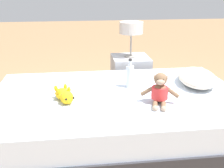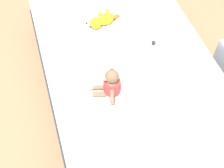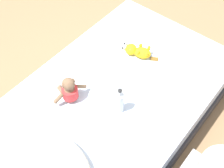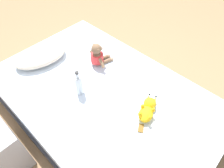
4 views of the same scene
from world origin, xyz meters
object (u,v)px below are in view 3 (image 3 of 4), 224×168
Objects in this scene: pillow at (61,166)px; plush_yellow_creature at (138,51)px; glass_bottle at (120,102)px; bed at (115,104)px; plush_monkey at (69,90)px.

pillow is 1.17m from plush_yellow_creature.
glass_bottle is (-0.23, 0.54, 0.05)m from plush_yellow_creature.
plush_yellow_creature reaches higher than bed.
bed is 0.47m from plush_monkey.
plush_yellow_creature is at bearing -77.78° from bed.
plush_monkey is (0.36, -0.45, 0.03)m from pillow.
pillow reaches higher than bed.
glass_bottle is at bearing 113.08° from plush_yellow_creature.
bed is at bearing 102.22° from plush_yellow_creature.
plush_monkey is 0.40m from glass_bottle.
glass_bottle reaches higher than plush_yellow_creature.
pillow is at bearing 129.10° from plush_monkey.
plush_yellow_creature is (-0.13, -0.70, -0.05)m from plush_monkey.
bed is 0.50m from plush_yellow_creature.
plush_yellow_creature is (0.09, -0.42, 0.26)m from bed.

